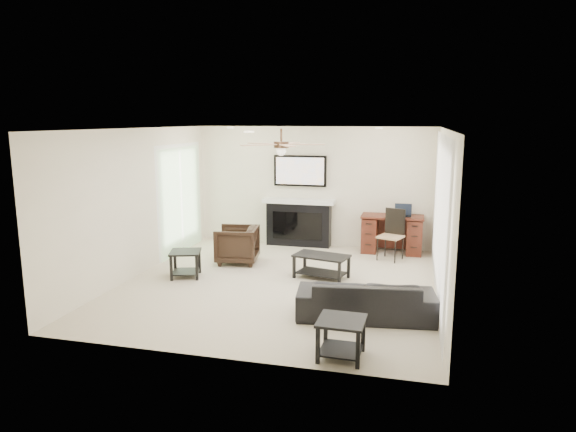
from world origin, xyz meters
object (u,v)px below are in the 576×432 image
armchair (237,245)px  fireplace_unit (299,201)px  coffee_table (321,266)px  desk (392,234)px  sofa (366,299)px

armchair → fireplace_unit: (0.82, 1.57, 0.61)m
armchair → coffee_table: armchair is taller
desk → coffee_table: bearing=-118.1°
coffee_table → desk: size_ratio=0.74×
sofa → fireplace_unit: size_ratio=0.96×
fireplace_unit → sofa: bearing=-64.4°
fireplace_unit → desk: bearing=-3.8°
sofa → desk: 3.60m
armchair → sofa: bearing=41.5°
sofa → fireplace_unit: fireplace_unit is taller
armchair → desk: desk is taller
armchair → desk: bearing=108.6°
sofa → coffee_table: 1.84m
coffee_table → desk: 2.26m
coffee_table → fireplace_unit: (-0.88, 2.12, 0.75)m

